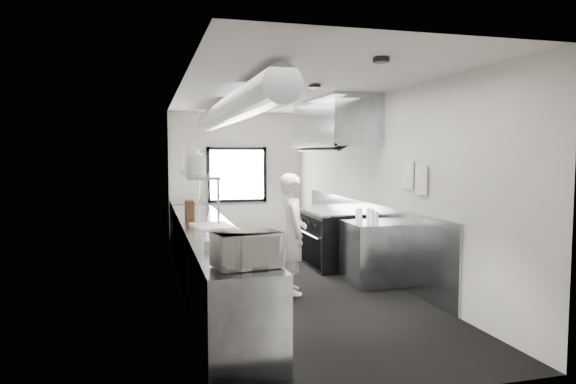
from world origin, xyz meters
TOP-DOWN VIEW (x-y plane):
  - floor at (0.00, 0.00)m, footprint 3.00×8.00m
  - ceiling at (0.00, 0.00)m, footprint 3.00×8.00m
  - wall_back at (0.00, 4.00)m, footprint 3.00×0.02m
  - wall_front at (0.00, -4.00)m, footprint 3.00×0.02m
  - wall_left at (-1.50, 0.00)m, footprint 0.02×8.00m
  - wall_right at (1.50, 0.00)m, footprint 0.02×8.00m
  - wall_cladding at (1.48, 0.30)m, footprint 0.03×5.50m
  - hvac_duct at (-0.70, 0.40)m, footprint 0.40×6.40m
  - service_window at (0.00, 3.96)m, footprint 1.36×0.05m
  - exhaust_hood at (1.10, 0.70)m, footprint 0.81×2.20m
  - prep_counter at (-1.15, -0.50)m, footprint 0.70×6.00m
  - pass_shelf at (-1.19, 1.00)m, footprint 0.45×3.00m
  - range at (1.04, 0.70)m, footprint 0.88×1.60m
  - bottle_station at (1.15, -0.70)m, footprint 0.65×0.80m
  - far_work_table at (-1.15, 3.20)m, footprint 0.70×1.20m
  - notice_sheet_a at (1.47, -1.20)m, footprint 0.02×0.28m
  - notice_sheet_b at (1.47, -1.55)m, footprint 0.02×0.28m
  - line_cook at (-0.06, -0.87)m, footprint 0.43×0.62m
  - microwave at (-1.11, -3.11)m, footprint 0.59×0.49m
  - deli_tub_a at (-1.25, -2.55)m, footprint 0.19×0.19m
  - deli_tub_b at (-1.33, -2.18)m, footprint 0.16×0.16m
  - newspaper at (-0.99, -1.63)m, footprint 0.39×0.45m
  - small_plate at (-1.07, -1.45)m, footprint 0.19×0.19m
  - pastry at (-1.07, -1.45)m, footprint 0.09×0.09m
  - cutting_board at (-1.10, -0.53)m, footprint 0.58×0.72m
  - knife_block at (-1.32, 0.55)m, footprint 0.14×0.25m
  - plate_stack_a at (-1.20, 0.39)m, footprint 0.33×0.33m
  - plate_stack_b at (-1.22, 0.80)m, footprint 0.27×0.27m
  - plate_stack_c at (-1.22, 1.10)m, footprint 0.25×0.25m
  - plate_stack_d at (-1.20, 1.71)m, footprint 0.35×0.35m
  - squeeze_bottle_a at (1.11, -0.99)m, footprint 0.07×0.07m
  - squeeze_bottle_b at (1.11, -0.85)m, footprint 0.07×0.07m
  - squeeze_bottle_c at (1.13, -0.68)m, footprint 0.07×0.07m
  - squeeze_bottle_d at (1.07, -0.53)m, footprint 0.06×0.06m
  - squeeze_bottle_e at (1.06, -0.43)m, footprint 0.06×0.06m

SIDE VIEW (x-z plane):
  - floor at x=0.00m, z-range -0.01..0.01m
  - prep_counter at x=-1.15m, z-range 0.00..0.90m
  - bottle_station at x=1.15m, z-range 0.00..0.90m
  - far_work_table at x=-1.15m, z-range 0.00..0.90m
  - range at x=1.04m, z-range 0.00..0.94m
  - wall_cladding at x=1.48m, z-range 0.00..1.10m
  - line_cook at x=-0.06m, z-range 0.00..1.62m
  - newspaper at x=-0.99m, z-range 0.90..0.91m
  - small_plate at x=-1.07m, z-range 0.90..0.91m
  - cutting_board at x=-1.10m, z-range 0.90..0.92m
  - deli_tub_b at x=-1.33m, z-range 0.90..0.99m
  - deli_tub_a at x=-1.25m, z-range 0.90..1.00m
  - pastry at x=-1.07m, z-range 0.91..1.01m
  - squeeze_bottle_e at x=1.06m, z-range 0.90..1.06m
  - squeeze_bottle_a at x=1.11m, z-range 0.90..1.08m
  - squeeze_bottle_d at x=1.07m, z-range 0.90..1.08m
  - squeeze_bottle_c at x=1.13m, z-range 0.90..1.10m
  - squeeze_bottle_b at x=1.11m, z-range 0.90..1.10m
  - knife_block at x=-1.32m, z-range 0.90..1.16m
  - microwave at x=-1.11m, z-range 0.90..1.21m
  - service_window at x=0.00m, z-range 0.77..2.02m
  - wall_back at x=0.00m, z-range 0.00..2.80m
  - wall_front at x=0.00m, z-range 0.00..2.80m
  - wall_left at x=-1.50m, z-range 0.00..2.80m
  - wall_right at x=1.50m, z-range 0.00..2.80m
  - pass_shelf at x=-1.19m, z-range 1.20..1.88m
  - notice_sheet_b at x=1.47m, z-range 1.36..1.74m
  - notice_sheet_a at x=1.47m, z-range 1.41..1.79m
  - plate_stack_a at x=-1.20m, z-range 1.57..1.86m
  - plate_stack_c at x=-1.22m, z-range 1.57..1.88m
  - plate_stack_b at x=-1.22m, z-range 1.57..1.88m
  - plate_stack_d at x=-1.20m, z-range 1.57..1.98m
  - exhaust_hood at x=1.10m, z-range 1.95..2.83m
  - hvac_duct at x=-0.70m, z-range 2.35..2.75m
  - ceiling at x=0.00m, z-range 2.79..2.80m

